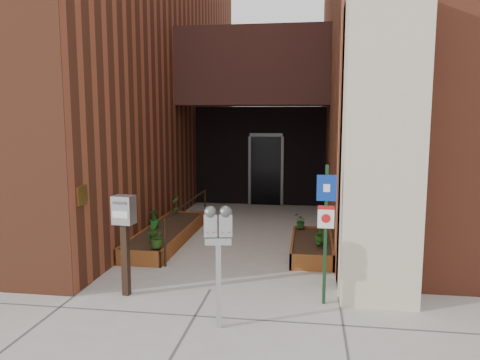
% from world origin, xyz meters
% --- Properties ---
extents(ground, '(80.00, 80.00, 0.00)m').
position_xyz_m(ground, '(0.00, 0.00, 0.00)').
color(ground, '#9E9991').
rests_on(ground, ground).
extents(architecture, '(20.00, 14.60, 10.00)m').
position_xyz_m(architecture, '(-0.18, 6.89, 4.98)').
color(architecture, brown).
rests_on(architecture, ground).
extents(planter_left, '(0.90, 3.60, 0.30)m').
position_xyz_m(planter_left, '(-1.55, 2.70, 0.13)').
color(planter_left, brown).
rests_on(planter_left, ground).
extents(planter_right, '(0.80, 2.20, 0.30)m').
position_xyz_m(planter_right, '(1.60, 2.20, 0.13)').
color(planter_right, brown).
rests_on(planter_right, ground).
extents(handrail, '(0.04, 3.34, 0.90)m').
position_xyz_m(handrail, '(-1.05, 2.65, 0.75)').
color(handrail, black).
rests_on(handrail, ground).
extents(parking_meter, '(0.37, 0.20, 1.61)m').
position_xyz_m(parking_meter, '(0.39, -1.28, 1.25)').
color(parking_meter, '#A8A8AA').
rests_on(parking_meter, ground).
extents(sign_post, '(0.28, 0.07, 2.05)m').
position_xyz_m(sign_post, '(1.77, -0.30, 1.26)').
color(sign_post, '#123319').
rests_on(sign_post, ground).
extents(payment_dropbox, '(0.33, 0.27, 1.55)m').
position_xyz_m(payment_dropbox, '(-1.22, -0.40, 1.12)').
color(payment_dropbox, black).
rests_on(payment_dropbox, ground).
extents(shrub_left_a, '(0.46, 0.46, 0.40)m').
position_xyz_m(shrub_left_a, '(-1.25, 1.16, 0.50)').
color(shrub_left_a, '#285618').
rests_on(shrub_left_a, planter_left).
extents(shrub_left_b, '(0.28, 0.28, 0.37)m').
position_xyz_m(shrub_left_b, '(-1.49, 1.61, 0.48)').
color(shrub_left_b, '#1A5819').
rests_on(shrub_left_b, planter_left).
extents(shrub_left_c, '(0.28, 0.28, 0.39)m').
position_xyz_m(shrub_left_c, '(-1.83, 2.69, 0.49)').
color(shrub_left_c, '#1B5F1E').
rests_on(shrub_left_c, planter_left).
extents(shrub_left_d, '(0.29, 0.29, 0.40)m').
position_xyz_m(shrub_left_d, '(-1.81, 4.30, 0.50)').
color(shrub_left_d, '#275F1B').
rests_on(shrub_left_d, planter_left).
extents(shrub_right_a, '(0.20, 0.20, 0.34)m').
position_xyz_m(shrub_right_a, '(1.75, 1.89, 0.47)').
color(shrub_right_a, '#245C1A').
rests_on(shrub_right_a, planter_right).
extents(shrub_right_b, '(0.17, 0.17, 0.29)m').
position_xyz_m(shrub_right_b, '(1.72, 1.67, 0.45)').
color(shrub_right_b, '#205117').
rests_on(shrub_right_b, planter_right).
extents(shrub_right_c, '(0.38, 0.38, 0.30)m').
position_xyz_m(shrub_right_c, '(1.35, 3.10, 0.45)').
color(shrub_right_c, '#18551A').
rests_on(shrub_right_c, planter_right).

